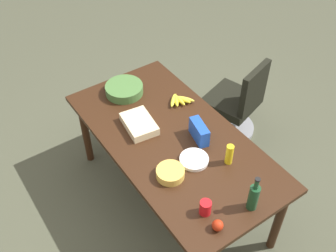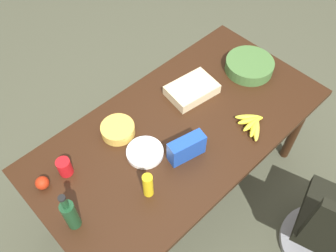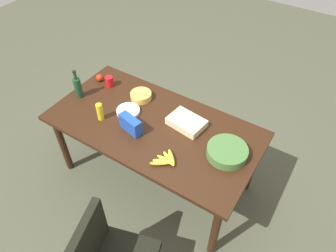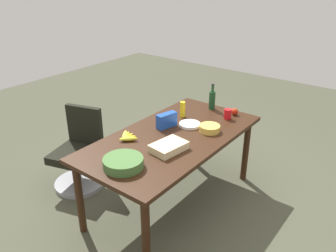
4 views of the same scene
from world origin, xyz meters
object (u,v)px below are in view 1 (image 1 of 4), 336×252
object	(u,v)px
sheet_cake	(139,124)
paper_plate_stack	(194,160)
mustard_bottle	(229,154)
banana_bunch	(179,100)
office_chair	(235,107)
chip_bowl	(170,173)
apple_red	(218,225)
conference_table	(173,145)
chip_bag_blue	(199,132)
salad_bowl	(124,89)
red_solo_cup	(205,208)
wine_bottle	(254,197)

from	to	relation	value
sheet_cake	paper_plate_stack	bearing A→B (deg)	14.87
mustard_bottle	banana_bunch	bearing A→B (deg)	172.34
sheet_cake	mustard_bottle	distance (m)	0.79
office_chair	chip_bowl	world-z (taller)	office_chair
sheet_cake	apple_red	size ratio (longest dim) A/B	4.21
conference_table	banana_bunch	bearing A→B (deg)	137.59
apple_red	chip_bag_blue	bearing A→B (deg)	150.66
office_chair	salad_bowl	world-z (taller)	office_chair
chip_bowl	banana_bunch	bearing A→B (deg)	139.87
red_solo_cup	apple_red	size ratio (longest dim) A/B	1.45
paper_plate_stack	mustard_bottle	distance (m)	0.27
conference_table	office_chair	bearing A→B (deg)	108.90
conference_table	chip_bowl	distance (m)	0.41
paper_plate_stack	banana_bunch	distance (m)	0.69
chip_bag_blue	wine_bottle	xyz separation A→B (m)	(0.72, -0.11, 0.04)
banana_bunch	red_solo_cup	xyz separation A→B (m)	(1.03, -0.52, 0.03)
wine_bottle	red_solo_cup	xyz separation A→B (m)	(-0.14, -0.29, -0.06)
mustard_bottle	sheet_cake	bearing A→B (deg)	-153.53
wine_bottle	chip_bowl	world-z (taller)	wine_bottle
sheet_cake	mustard_bottle	xyz separation A→B (m)	(0.70, 0.35, 0.05)
conference_table	red_solo_cup	world-z (taller)	red_solo_cup
chip_bowl	red_solo_cup	bearing A→B (deg)	1.75
sheet_cake	red_solo_cup	world-z (taller)	red_solo_cup
salad_bowl	apple_red	world-z (taller)	salad_bowl
conference_table	mustard_bottle	bearing A→B (deg)	23.70
paper_plate_stack	red_solo_cup	xyz separation A→B (m)	(0.41, -0.22, 0.04)
red_solo_cup	chip_bowl	bearing A→B (deg)	-178.25
office_chair	wine_bottle	size ratio (longest dim) A/B	2.99
red_solo_cup	salad_bowl	distance (m)	1.42
wine_bottle	conference_table	bearing A→B (deg)	-175.85
wine_bottle	salad_bowl	bearing A→B (deg)	-176.62
paper_plate_stack	office_chair	bearing A→B (deg)	121.64
wine_bottle	chip_bowl	distance (m)	0.61
paper_plate_stack	chip_bowl	bearing A→B (deg)	-85.75
office_chair	red_solo_cup	distance (m)	1.73
chip_bowl	apple_red	world-z (taller)	apple_red
chip_bag_blue	apple_red	distance (m)	0.82
banana_bunch	mustard_bottle	size ratio (longest dim) A/B	1.36
sheet_cake	banana_bunch	size ratio (longest dim) A/B	1.37
chip_bowl	salad_bowl	xyz separation A→B (m)	(-1.02, 0.21, 0.01)
banana_bunch	chip_bag_blue	bearing A→B (deg)	-16.50
office_chair	mustard_bottle	world-z (taller)	mustard_bottle
apple_red	salad_bowl	bearing A→B (deg)	172.42
paper_plate_stack	wine_bottle	size ratio (longest dim) A/B	0.73
chip_bag_blue	paper_plate_stack	distance (m)	0.25
chip_bowl	mustard_bottle	bearing A→B (deg)	72.37
paper_plate_stack	chip_bowl	world-z (taller)	chip_bowl
office_chair	sheet_cake	distance (m)	1.30
conference_table	paper_plate_stack	size ratio (longest dim) A/B	8.74
apple_red	red_solo_cup	bearing A→B (deg)	175.34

